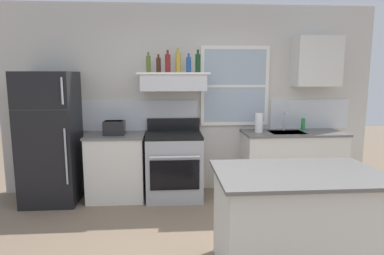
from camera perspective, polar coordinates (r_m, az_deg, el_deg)
name	(u,v)px	position (r m, az deg, el deg)	size (l,w,h in m)	color
back_wall	(192,100)	(4.94, 0.05, 4.77)	(5.40, 0.11, 2.70)	beige
refrigerator	(50,138)	(4.86, -22.91, -1.67)	(0.70, 0.72, 1.75)	black
counter_left_of_stove	(117,166)	(4.81, -12.68, -6.42)	(0.79, 0.63, 0.91)	silver
toaster	(114,128)	(4.65, -13.06, -0.01)	(0.30, 0.20, 0.19)	black
stove_range	(174,165)	(4.72, -3.04, -6.40)	(0.76, 0.69, 1.09)	#9EA0A5
range_hood_shelf	(173,81)	(4.65, -3.18, 7.83)	(0.96, 0.52, 0.24)	silver
bottle_olive_oil_square	(149,64)	(4.69, -7.40, 10.67)	(0.06, 0.06, 0.27)	#4C601E
bottle_brown_stout	(159,65)	(4.66, -5.71, 10.55)	(0.06, 0.06, 0.24)	#381E0F
bottle_red_label_wine	(168,63)	(4.61, -4.14, 10.87)	(0.07, 0.07, 0.30)	maroon
bottle_champagne_gold_foil	(178,62)	(4.67, -2.36, 11.04)	(0.08, 0.08, 0.33)	#B29333
bottle_blue_liqueur	(189,64)	(4.63, -0.58, 10.66)	(0.07, 0.07, 0.25)	#1E478C
bottle_dark_green_wine	(198,63)	(4.63, 1.01, 10.92)	(0.07, 0.07, 0.30)	#143819
counter_right_with_sink	(292,163)	(5.08, 16.58, -5.74)	(1.43, 0.63, 0.91)	silver
sink_faucet	(285,119)	(5.02, 15.45, 1.43)	(0.03, 0.17, 0.28)	silver
paper_towel_roll	(259,123)	(4.81, 11.31, 0.79)	(0.11, 0.11, 0.27)	white
dish_soap_bottle	(303,124)	(5.14, 18.34, 0.51)	(0.06, 0.06, 0.18)	#268C3F
kitchen_island	(296,223)	(3.13, 17.30, -15.15)	(1.40, 0.90, 0.91)	silver
upper_cabinet_right	(317,62)	(5.19, 20.43, 10.46)	(0.64, 0.32, 0.70)	silver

